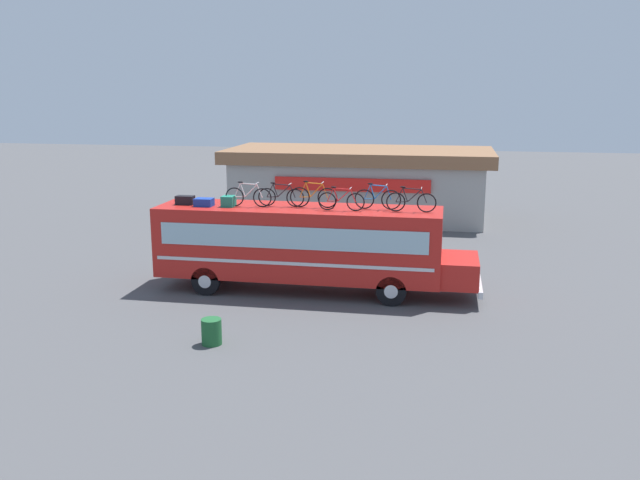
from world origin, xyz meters
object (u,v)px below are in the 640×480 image
Objects in this scene: rooftop_bicycle_3 at (313,197)px; trash_bin at (212,332)px; luggage_bag_3 at (229,201)px; luggage_bag_1 at (185,200)px; rooftop_bicycle_6 at (411,201)px; luggage_bag_2 at (204,202)px; rooftop_bicycle_2 at (281,196)px; bus at (305,243)px; rooftop_bicycle_4 at (341,201)px; rooftop_bicycle_5 at (378,198)px; rooftop_bicycle_1 at (248,196)px.

trash_bin is at bearing -108.04° from rooftop_bicycle_3.
luggage_bag_1 is at bearing 176.08° from luggage_bag_3.
luggage_bag_2 is at bearing -178.50° from rooftop_bicycle_6.
luggage_bag_1 is 3.63m from rooftop_bicycle_2.
rooftop_bicycle_2 reaches higher than bus.
rooftop_bicycle_2 is 1.22m from rooftop_bicycle_3.
luggage_bag_2 is 5.11m from rooftop_bicycle_4.
rooftop_bicycle_3 is 1.05× the size of rooftop_bicycle_5.
bus reaches higher than trash_bin.
rooftop_bicycle_4 reaches higher than bus.
luggage_bag_1 is 0.39× the size of rooftop_bicycle_2.
luggage_bag_3 is (1.73, -0.12, 0.03)m from luggage_bag_1.
rooftop_bicycle_3 is 6.96m from trash_bin.
trash_bin is (-1.61, -5.82, -1.43)m from bus.
trash_bin is at bearing -118.99° from rooftop_bicycle_4.
bus is 4.77m from luggage_bag_1.
bus is 4.01m from luggage_bag_2.
rooftop_bicycle_1 is 1.01× the size of rooftop_bicycle_2.
luggage_bag_1 is at bearing -177.81° from bus.
rooftop_bicycle_5 is at bearing 1.35° from rooftop_bicycle_3.
rooftop_bicycle_4 is 6.96m from trash_bin.
rooftop_bicycle_1 is at bearing 7.65° from luggage_bag_3.
rooftop_bicycle_5 is 0.95× the size of rooftop_bicycle_6.
bus is at bearing 74.49° from trash_bin.
luggage_bag_3 is 0.29× the size of rooftop_bicycle_6.
rooftop_bicycle_3 is at bearing 14.43° from bus.
rooftop_bicycle_3 is at bearing -178.65° from rooftop_bicycle_5.
luggage_bag_2 is 0.38× the size of rooftop_bicycle_2.
luggage_bag_2 is 1.27× the size of luggage_bag_3.
rooftop_bicycle_4 is 2.45m from rooftop_bicycle_6.
bus is 18.06× the size of luggage_bag_2.
rooftop_bicycle_6 is at bearing -4.28° from rooftop_bicycle_3.
rooftop_bicycle_6 is (6.64, 0.11, 0.18)m from luggage_bag_3.
rooftop_bicycle_1 reaches higher than trash_bin.
luggage_bag_1 is at bearing -177.55° from rooftop_bicycle_5.
bus is 6.78× the size of rooftop_bicycle_1.
rooftop_bicycle_4 reaches higher than luggage_bag_2.
rooftop_bicycle_1 is at bearing -0.50° from luggage_bag_1.
rooftop_bicycle_5 reaches higher than rooftop_bicycle_4.
luggage_bag_2 is (-3.71, -0.38, 1.48)m from bus.
luggage_bag_1 is 0.84m from luggage_bag_2.
luggage_bag_2 is 0.38× the size of rooftop_bicycle_1.
luggage_bag_3 is 1.93m from rooftop_bicycle_2.
rooftop_bicycle_6 reaches higher than luggage_bag_1.
trash_bin is (2.10, -5.43, -2.92)m from luggage_bag_2.
rooftop_bicycle_1 reaches higher than luggage_bag_1.
luggage_bag_3 is at bearing -168.37° from rooftop_bicycle_2.
luggage_bag_1 is 4.85m from rooftop_bicycle_3.
luggage_bag_2 is at bearing -174.30° from luggage_bag_3.
rooftop_bicycle_3 is 1.06× the size of rooftop_bicycle_4.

